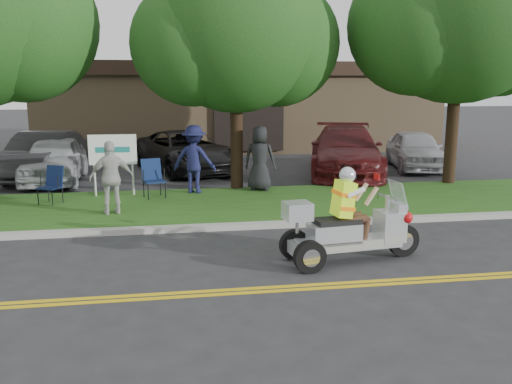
{
  "coord_description": "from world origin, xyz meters",
  "views": [
    {
      "loc": [
        -1.42,
        -8.15,
        3.09
      ],
      "look_at": [
        0.22,
        2.0,
        1.02
      ],
      "focal_mm": 38.0,
      "sensor_mm": 36.0,
      "label": 1
    }
  ],
  "objects": [
    {
      "name": "ground",
      "position": [
        0.0,
        0.0,
        0.0
      ],
      "size": [
        120.0,
        120.0,
        0.0
      ],
      "primitive_type": "plane",
      "color": "#28282B",
      "rests_on": "ground"
    },
    {
      "name": "centerline_near",
      "position": [
        0.0,
        -0.58,
        0.01
      ],
      "size": [
        60.0,
        0.1,
        0.01
      ],
      "primitive_type": "cube",
      "color": "gold",
      "rests_on": "ground"
    },
    {
      "name": "centerline_far",
      "position": [
        0.0,
        -0.42,
        0.01
      ],
      "size": [
        60.0,
        0.1,
        0.01
      ],
      "primitive_type": "cube",
      "color": "gold",
      "rests_on": "ground"
    },
    {
      "name": "curb",
      "position": [
        0.0,
        3.05,
        0.06
      ],
      "size": [
        60.0,
        0.25,
        0.12
      ],
      "primitive_type": "cube",
      "color": "#A8A89E",
      "rests_on": "ground"
    },
    {
      "name": "grass_verge",
      "position": [
        0.0,
        5.2,
        0.06
      ],
      "size": [
        60.0,
        4.0,
        0.1
      ],
      "primitive_type": "cube",
      "color": "#1C5215",
      "rests_on": "ground"
    },
    {
      "name": "commercial_building",
      "position": [
        2.0,
        18.98,
        2.01
      ],
      "size": [
        18.0,
        8.2,
        4.0
      ],
      "color": "#9E7F5B",
      "rests_on": "ground"
    },
    {
      "name": "tree_mid",
      "position": [
        0.55,
        7.23,
        4.43
      ],
      "size": [
        5.88,
        4.8,
        7.05
      ],
      "color": "#332114",
      "rests_on": "ground"
    },
    {
      "name": "tree_right",
      "position": [
        7.06,
        7.03,
        5.03
      ],
      "size": [
        6.86,
        5.6,
        8.07
      ],
      "color": "#332114",
      "rests_on": "ground"
    },
    {
      "name": "business_sign",
      "position": [
        -2.9,
        6.6,
        1.26
      ],
      "size": [
        1.25,
        0.06,
        1.75
      ],
      "color": "silver",
      "rests_on": "ground"
    },
    {
      "name": "trike_scooter",
      "position": [
        1.61,
        0.59,
        0.59
      ],
      "size": [
        2.59,
        0.93,
        1.69
      ],
      "rotation": [
        0.0,
        0.0,
        0.13
      ],
      "color": "black",
      "rests_on": "ground"
    },
    {
      "name": "lawn_chair_a",
      "position": [
        -4.36,
        5.93,
        0.63
      ],
      "size": [
        0.67,
        0.68,
        0.94
      ],
      "rotation": [
        0.0,
        0.0,
        -0.48
      ],
      "color": "black",
      "rests_on": "grass_verge"
    },
    {
      "name": "lawn_chair_b",
      "position": [
        -1.87,
        6.26,
        0.67
      ],
      "size": [
        0.68,
        0.69,
        1.01
      ],
      "rotation": [
        0.0,
        0.0,
        0.32
      ],
      "color": "black",
      "rests_on": "grass_verge"
    },
    {
      "name": "spectator_adult_right",
      "position": [
        -2.74,
        4.47,
        0.95
      ],
      "size": [
        1.06,
        0.61,
        1.7
      ],
      "primitive_type": "imported",
      "rotation": [
        0.0,
        0.0,
        3.35
      ],
      "color": "#B8B8B2",
      "rests_on": "grass_verge"
    },
    {
      "name": "spectator_chair_a",
      "position": [
        -0.74,
        6.67,
        1.04
      ],
      "size": [
        1.37,
        1.07,
        1.86
      ],
      "primitive_type": "imported",
      "rotation": [
        0.0,
        0.0,
        2.78
      ],
      "color": "#191B46",
      "rests_on": "grass_verge"
    },
    {
      "name": "spectator_chair_b",
      "position": [
        1.09,
        6.72,
        1.02
      ],
      "size": [
        1.04,
        0.87,
        1.82
      ],
      "primitive_type": "imported",
      "rotation": [
        0.0,
        0.0,
        2.76
      ],
      "color": "black",
      "rests_on": "grass_verge"
    },
    {
      "name": "parked_car_far_left",
      "position": [
        -5.0,
        9.57,
        0.72
      ],
      "size": [
        1.83,
        4.29,
        1.45
      ],
      "primitive_type": "imported",
      "rotation": [
        0.0,
        0.0,
        0.03
      ],
      "color": "#AEB2B6",
      "rests_on": "ground"
    },
    {
      "name": "parked_car_left",
      "position": [
        -5.5,
        10.29,
        0.76
      ],
      "size": [
        2.3,
        4.81,
        1.52
      ],
      "primitive_type": "imported",
      "rotation": [
        0.0,
        0.0,
        -0.15
      ],
      "color": "#2C2C2F",
      "rests_on": "ground"
    },
    {
      "name": "parked_car_mid",
      "position": [
        -0.84,
        10.99,
        0.72
      ],
      "size": [
        4.02,
        5.69,
        1.44
      ],
      "primitive_type": "imported",
      "rotation": [
        0.0,
        0.0,
        0.35
      ],
      "color": "black",
      "rests_on": "ground"
    },
    {
      "name": "parked_car_right",
      "position": [
        4.5,
        9.41,
        0.82
      ],
      "size": [
        3.75,
        6.1,
        1.65
      ],
      "primitive_type": "imported",
      "rotation": [
        0.0,
        0.0,
        -0.27
      ],
      "color": "#511215",
      "rests_on": "ground"
    },
    {
      "name": "parked_car_far_right",
      "position": [
        7.44,
        10.28,
        0.71
      ],
      "size": [
        2.57,
        4.41,
        1.41
      ],
      "primitive_type": "imported",
      "rotation": [
        0.0,
        0.0,
        -0.23
      ],
      "color": "#B1B3B8",
      "rests_on": "ground"
    }
  ]
}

